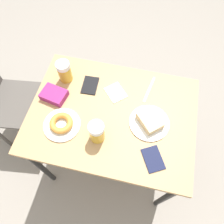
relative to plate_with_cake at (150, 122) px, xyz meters
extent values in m
plane|color=gray|center=(0.01, 0.21, -0.79)|extent=(8.00, 8.00, 0.00)
cube|color=tan|center=(0.01, 0.21, -0.04)|extent=(0.68, 0.92, 0.03)
cylinder|color=black|center=(-0.29, -0.21, -0.42)|extent=(0.04, 0.04, 0.74)
cylinder|color=black|center=(0.31, -0.21, -0.42)|extent=(0.04, 0.04, 0.74)
cylinder|color=black|center=(-0.29, 0.63, -0.42)|extent=(0.04, 0.04, 0.74)
cylinder|color=black|center=(0.31, 0.63, -0.42)|extent=(0.04, 0.04, 0.74)
cube|color=#514C47|center=(0.10, 0.95, -0.34)|extent=(0.45, 0.45, 0.02)
cylinder|color=#514C47|center=(-0.05, 0.75, -0.57)|extent=(0.03, 0.03, 0.44)
cylinder|color=#514C47|center=(0.29, 0.80, -0.57)|extent=(0.03, 0.03, 0.44)
cylinder|color=#514C47|center=(-0.10, 1.10, -0.57)|extent=(0.03, 0.03, 0.44)
cylinder|color=#514C47|center=(0.25, 1.15, -0.57)|extent=(0.03, 0.03, 0.44)
cylinder|color=white|center=(0.00, 0.00, -0.02)|extent=(0.22, 0.22, 0.01)
cube|color=#D1B27F|center=(0.00, 0.00, 0.01)|extent=(0.16, 0.16, 0.04)
cylinder|color=white|center=(-0.12, 0.46, -0.02)|extent=(0.20, 0.20, 0.01)
torus|color=#D18938|center=(-0.12, 0.46, 0.01)|extent=(0.13, 0.13, 0.03)
cylinder|color=gold|center=(0.18, 0.53, 0.03)|extent=(0.08, 0.08, 0.10)
cylinder|color=white|center=(0.18, 0.53, 0.10)|extent=(0.08, 0.08, 0.03)
cylinder|color=gold|center=(-0.14, 0.25, 0.03)|extent=(0.08, 0.08, 0.10)
cylinder|color=white|center=(-0.14, 0.25, 0.10)|extent=(0.08, 0.08, 0.03)
cube|color=white|center=(0.15, 0.22, -0.02)|extent=(0.15, 0.15, 0.00)
cube|color=silver|center=(0.22, 0.03, -0.02)|extent=(0.19, 0.05, 0.00)
cube|color=black|center=(0.17, 0.38, -0.02)|extent=(0.13, 0.09, 0.01)
cube|color=#141938|center=(-0.19, -0.05, -0.02)|extent=(0.15, 0.14, 0.01)
cube|color=#8C2366|center=(0.04, 0.56, 0.00)|extent=(0.13, 0.15, 0.04)
camera|label=1|loc=(-0.53, 0.08, 1.05)|focal=35.00mm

